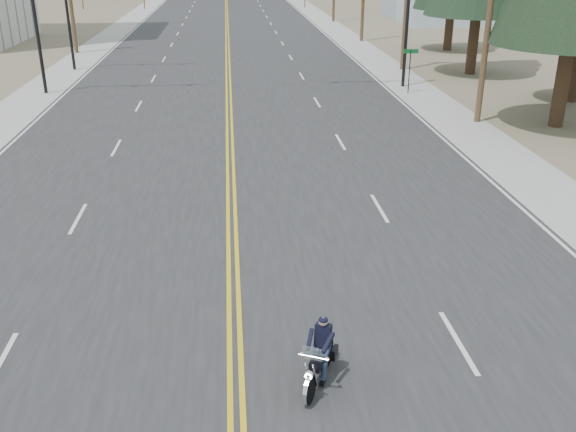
{
  "coord_description": "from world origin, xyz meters",
  "views": [
    {
      "loc": [
        0.09,
        -7.76,
        8.23
      ],
      "look_at": [
        1.51,
        7.88,
        1.6
      ],
      "focal_mm": 40.0,
      "sensor_mm": 36.0,
      "label": 1
    }
  ],
  "objects": [
    {
      "name": "sidewalk_right",
      "position": [
        11.5,
        70.0,
        0.01
      ],
      "size": [
        3.0,
        200.0,
        0.01
      ],
      "primitive_type": "cube",
      "color": "#A5A5A0",
      "rests_on": "ground"
    },
    {
      "name": "sidewalk_left",
      "position": [
        -11.5,
        70.0,
        0.01
      ],
      "size": [
        3.0,
        200.0,
        0.01
      ],
      "primitive_type": "cube",
      "color": "#A5A5A0",
      "rests_on": "ground"
    },
    {
      "name": "road",
      "position": [
        0.0,
        70.0,
        0.01
      ],
      "size": [
        20.0,
        200.0,
        0.01
      ],
      "primitive_type": "cube",
      "color": "#303033",
      "rests_on": "ground"
    },
    {
      "name": "motorcyclist",
      "position": [
        1.68,
        2.88,
        0.7
      ],
      "size": [
        1.44,
        1.96,
        1.4
      ],
      "primitive_type": null,
      "rotation": [
        0.0,
        0.0,
        2.72
      ],
      "color": "black",
      "rests_on": "ground"
    },
    {
      "name": "traffic_mast_right",
      "position": [
        8.98,
        32.0,
        4.94
      ],
      "size": [
        7.1,
        0.26,
        7.0
      ],
      "color": "black",
      "rests_on": "ground"
    },
    {
      "name": "street_sign",
      "position": [
        10.8,
        30.0,
        1.8
      ],
      "size": [
        0.9,
        0.06,
        2.62
      ],
      "color": "black",
      "rests_on": "ground"
    },
    {
      "name": "traffic_mast_left",
      "position": [
        -8.98,
        32.0,
        4.94
      ],
      "size": [
        7.1,
        0.26,
        7.0
      ],
      "color": "black",
      "rests_on": "ground"
    }
  ]
}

